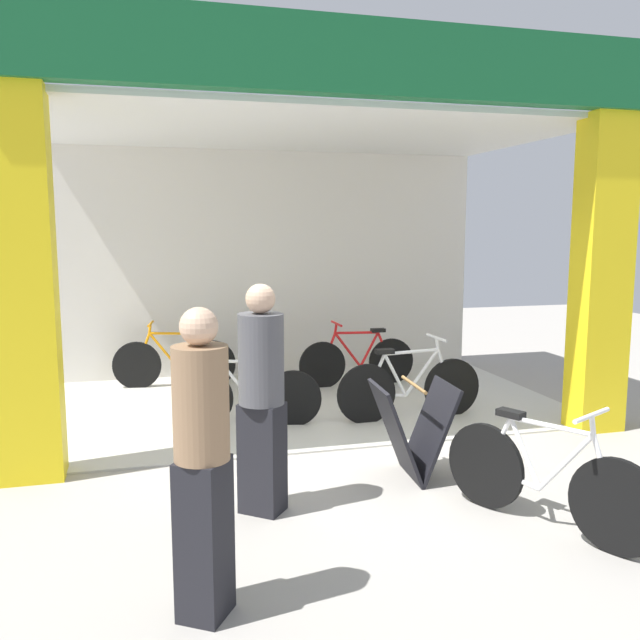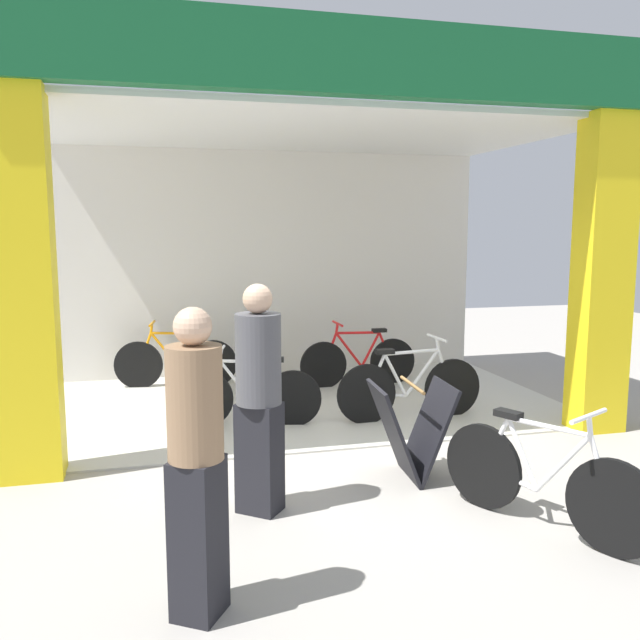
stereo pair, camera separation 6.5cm
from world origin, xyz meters
The scene contains 10 objects.
ground_plane centered at (0.00, 0.00, 0.00)m, with size 20.17×20.17×0.00m, color #9E9991.
shop_facade centered at (0.00, 1.89, 2.12)m, with size 6.29×3.94×3.93m.
bicycle_inside_0 centered at (1.00, 0.79, 0.37)m, with size 1.70×0.47×0.93m.
bicycle_inside_1 centered at (0.93, 2.45, 0.35)m, with size 1.61×0.44×0.89m.
bicycle_inside_2 centered at (-0.76, 1.01, 0.34)m, with size 1.53×0.48×0.86m.
bicycle_inside_3 centered at (-1.46, 2.98, 0.36)m, with size 1.61×0.44×0.89m.
bicycle_parked_0 centered at (0.90, -1.95, 0.37)m, with size 0.79×1.50×0.92m.
sandwich_board_sign centered at (0.37, -0.80, 0.41)m, with size 0.69×0.63×0.84m.
pedestrian_0 centered at (-0.99, -1.16, 0.90)m, with size 0.48×0.48×1.73m.
pedestrian_2 centered at (-1.53, -2.42, 0.88)m, with size 0.42×0.42×1.73m.
Camera 1 is at (-1.79, -5.89, 2.14)m, focal length 37.15 mm.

